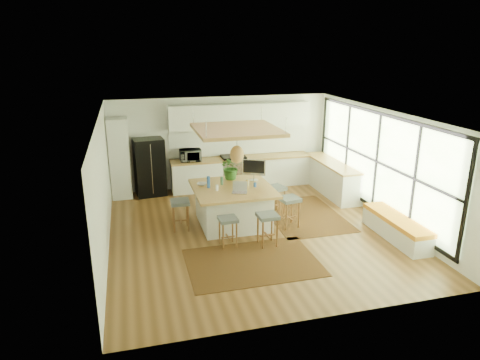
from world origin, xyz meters
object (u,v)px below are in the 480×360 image
object	(u,v)px
monitor	(254,170)
fridge	(149,164)
island	(233,206)
stool_left_side	(181,215)
stool_near_right	(267,230)
laptop	(240,188)
stool_right_back	(275,200)
island_plant	(231,170)
microwave	(190,154)
stool_near_left	(228,230)
stool_right_front	(289,213)

from	to	relation	value
monitor	fridge	bearing A→B (deg)	162.87
island	stool_left_side	world-z (taller)	island
stool_near_right	laptop	distance (m)	1.19
stool_near_right	stool_right_back	size ratio (longest dim) A/B	0.98
stool_left_side	island_plant	size ratio (longest dim) A/B	1.17
microwave	stool_left_side	bearing A→B (deg)	-101.84
island	microwave	xyz separation A→B (m)	(-0.61, 2.65, 0.67)
island	fridge	bearing A→B (deg)	123.75
island	stool_near_left	distance (m)	1.20
stool_right_front	laptop	world-z (taller)	laptop
fridge	stool_near_left	world-z (taller)	fridge
stool_right_front	stool_right_back	xyz separation A→B (m)	(-0.04, 0.87, 0.00)
fridge	island_plant	xyz separation A→B (m)	(1.90, -2.00, 0.25)
stool_left_side	microwave	size ratio (longest dim) A/B	1.19
stool_near_right	fridge	bearing A→B (deg)	119.21
fridge	stool_near_left	distance (m)	4.07
stool_right_front	monitor	distance (m)	1.37
stool_near_left	island_plant	distance (m)	2.03
island	microwave	world-z (taller)	microwave
stool_left_side	island_plant	xyz separation A→B (m)	(1.38, 0.66, 0.82)
stool_near_left	fridge	bearing A→B (deg)	110.15
stool_near_right	laptop	xyz separation A→B (m)	(-0.39, 0.89, 0.70)
stool_near_right	stool_right_front	bearing A→B (deg)	45.18
laptop	stool_near_left	bearing A→B (deg)	-101.71
laptop	monitor	world-z (taller)	monitor
stool_right_back	monitor	world-z (taller)	monitor
stool_near_right	stool_right_front	world-z (taller)	stool_right_front
stool_right_front	microwave	xyz separation A→B (m)	(-1.85, 3.16, 0.78)
fridge	stool_near_right	distance (m)	4.58
fridge	island_plant	size ratio (longest dim) A/B	2.66
stool_near_left	stool_left_side	world-z (taller)	stool_left_side
stool_left_side	stool_near_right	bearing A→B (deg)	-37.40
stool_near_right	stool_left_side	size ratio (longest dim) A/B	0.99
stool_right_back	stool_near_right	bearing A→B (deg)	-114.50
stool_near_left	stool_left_side	bearing A→B (deg)	127.89
island	stool_left_side	distance (m)	1.26
stool_near_left	monitor	xyz separation A→B (m)	(1.02, 1.52, 0.83)
stool_right_back	stool_near_left	bearing A→B (deg)	-136.77
stool_near_left	stool_right_front	distance (m)	1.74
stool_near_left	stool_right_back	world-z (taller)	stool_right_back
fridge	stool_right_back	size ratio (longest dim) A/B	2.26
stool_right_front	stool_right_back	size ratio (longest dim) A/B	1.02
stool_left_side	island_plant	bearing A→B (deg)	25.70
stool_right_front	fridge	bearing A→B (deg)	133.67
island	stool_left_side	xyz separation A→B (m)	(-1.26, -0.01, -0.11)
laptop	monitor	distance (m)	1.00
fridge	laptop	xyz separation A→B (m)	(1.83, -3.08, 0.12)
monitor	island_plant	size ratio (longest dim) A/B	0.95
fridge	monitor	bearing A→B (deg)	-49.94
stool_left_side	microwave	bearing A→B (deg)	76.32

